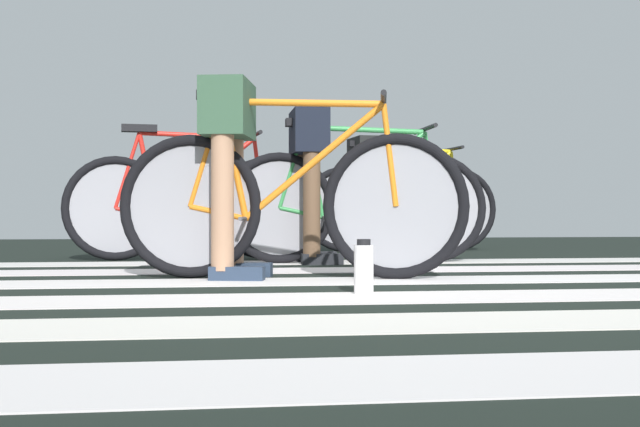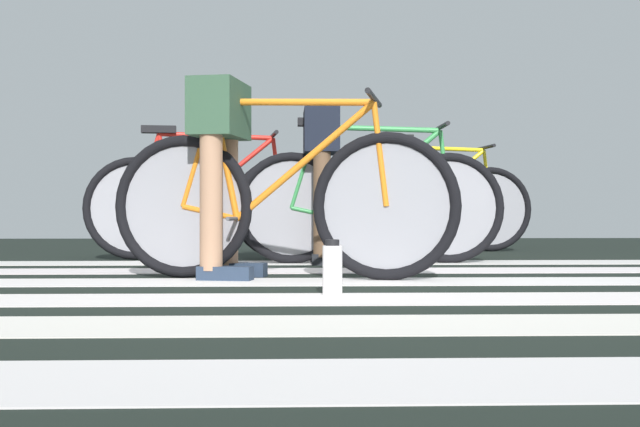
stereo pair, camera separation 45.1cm
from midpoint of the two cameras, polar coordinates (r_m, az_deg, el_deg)
ground at (r=3.80m, az=5.37°, el=-5.03°), size 18.00×14.00×0.02m
crosswalk_markings at (r=3.59m, az=6.31°, el=-5.14°), size 5.45×4.26×0.00m
bicycle_1_of_4 at (r=4.11m, az=0.51°, el=0.87°), size 1.71×0.57×0.93m
cyclist_1_of_4 at (r=4.19m, az=-3.70°, el=4.26°), size 0.38×0.45×0.98m
bicycle_2_of_4 at (r=5.42m, az=5.80°, el=0.67°), size 1.74×0.52×0.93m
cyclist_2_of_4 at (r=5.39m, az=2.52°, el=3.38°), size 0.31×0.41×0.99m
bicycle_3_of_4 at (r=5.92m, az=-5.41°, el=0.61°), size 1.73×0.52×0.93m
bicycle_4_of_4 at (r=7.13m, az=9.39°, el=0.51°), size 1.73×0.52×0.93m
cyclist_4_of_4 at (r=7.05m, az=6.98°, el=2.46°), size 0.35×0.43×0.96m
water_bottle at (r=3.31m, az=4.76°, el=-3.79°), size 0.08×0.08×0.22m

